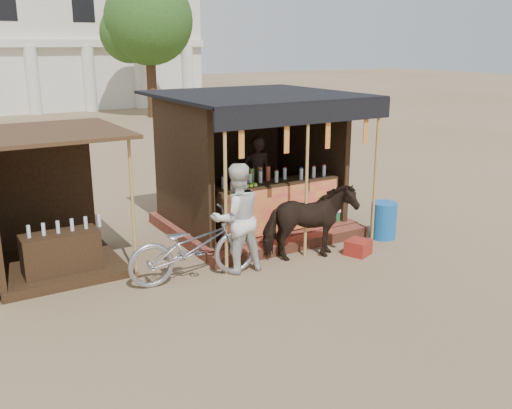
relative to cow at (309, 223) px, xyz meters
The scene contains 10 objects.
ground 1.83m from the cow, 124.63° to the right, with size 120.00×120.00×0.00m, color #846B4C.
main_stall 1.99m from the cow, 88.65° to the left, with size 3.60×3.61×2.78m.
secondary_stall 4.53m from the cow, 156.01° to the left, with size 2.40×2.40×2.38m.
cow is the anchor object (origin of this frame).
motorbike 2.14m from the cow, behind, with size 0.75×2.16×1.13m, color #9A9AA2.
bystander 1.39m from the cow, behind, with size 0.90×0.70×1.85m, color silver.
blue_barrel 1.98m from the cow, ahead, with size 0.50×0.50×0.72m, color #1559A4.
red_crate 1.09m from the cow, 17.85° to the right, with size 0.40×0.38×0.27m, color maroon.
cooler 1.76m from the cow, 44.84° to the left, with size 0.72×0.57×0.46m.
tree 21.67m from the cow, 76.85° to the left, with size 4.50×4.40×7.00m.
Camera 1 is at (-4.73, -6.29, 3.71)m, focal length 40.00 mm.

